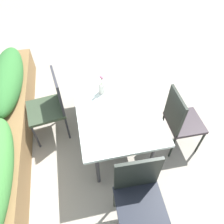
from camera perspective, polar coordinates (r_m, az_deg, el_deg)
ground_plane at (r=3.07m, az=-1.27°, el=-6.08°), size 12.00×12.00×0.00m
dining_table at (r=2.57m, az=-0.00°, el=4.13°), size 1.69×0.91×0.76m
chair_far_side at (r=2.82m, az=-16.47°, el=2.15°), size 0.52×0.52×0.97m
chair_near_left at (r=2.69m, az=18.22°, el=-1.87°), size 0.43×0.43×0.94m
chair_end_left at (r=2.07m, az=7.41°, el=-21.77°), size 0.46×0.46×0.97m
flower_vase at (r=2.48m, az=-2.89°, el=6.99°), size 0.08×0.08×0.28m
planter_box at (r=3.03m, az=-27.00°, el=-3.65°), size 3.47×0.48×0.75m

